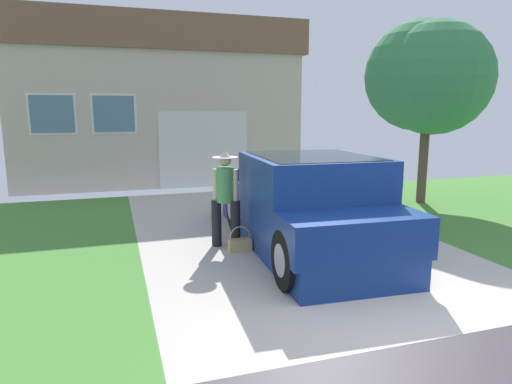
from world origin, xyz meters
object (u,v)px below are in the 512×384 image
object	(u,v)px
handbag	(240,244)
house_with_garage	(156,103)
front_yard_tree	(429,78)
pickup_truck	(308,207)
wheeled_trash_bin	(353,172)
person_with_hat	(226,196)

from	to	relation	value
handbag	house_with_garage	bearing A→B (deg)	92.58
house_with_garage	front_yard_tree	size ratio (longest dim) A/B	1.97
pickup_truck	wheeled_trash_bin	size ratio (longest dim) A/B	4.68
person_with_hat	house_with_garage	bearing A→B (deg)	123.08
pickup_truck	house_with_garage	size ratio (longest dim) A/B	0.57
house_with_garage	wheeled_trash_bin	world-z (taller)	house_with_garage
pickup_truck	handbag	distance (m)	1.29
house_with_garage	wheeled_trash_bin	xyz separation A→B (m)	(4.90, -5.20, -1.98)
handbag	front_yard_tree	distance (m)	6.87
handbag	house_with_garage	xyz separation A→B (m)	(-0.42, 9.33, 2.44)
handbag	wheeled_trash_bin	bearing A→B (deg)	42.72
front_yard_tree	house_with_garage	bearing A→B (deg)	131.98
pickup_truck	person_with_hat	xyz separation A→B (m)	(-1.26, 0.58, 0.15)
person_with_hat	house_with_garage	world-z (taller)	house_with_garage
house_with_garage	wheeled_trash_bin	bearing A→B (deg)	-46.69
person_with_hat	wheeled_trash_bin	distance (m)	6.02
person_with_hat	front_yard_tree	world-z (taller)	front_yard_tree
handbag	wheeled_trash_bin	size ratio (longest dim) A/B	0.39
house_with_garage	front_yard_tree	bearing A→B (deg)	-48.02
pickup_truck	person_with_hat	bearing A→B (deg)	-21.92
handbag	wheeled_trash_bin	world-z (taller)	wheeled_trash_bin
person_with_hat	front_yard_tree	bearing A→B (deg)	53.24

